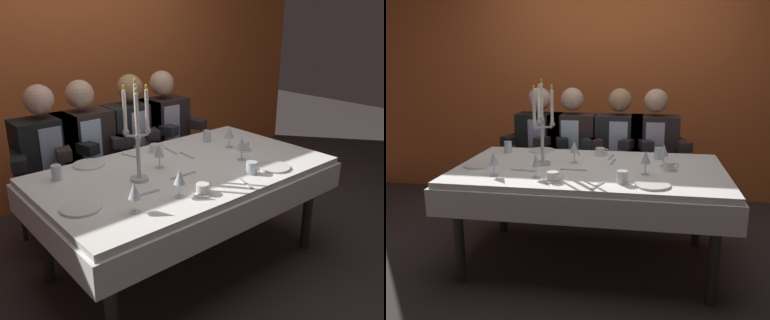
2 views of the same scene
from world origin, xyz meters
TOP-DOWN VIEW (x-y plane):
  - ground_plane at (0.00, 0.00)m, footprint 12.00×12.00m
  - back_wall at (0.00, 1.66)m, footprint 6.00×0.12m
  - dining_table at (0.00, 0.00)m, footprint 1.94×1.14m
  - candelabra at (-0.35, 0.01)m, footprint 0.15×0.17m
  - dinner_plate_0 at (0.44, -0.39)m, footprint 0.22×0.22m
  - dinner_plate_1 at (-0.47, 0.44)m, footprint 0.21×0.21m
  - dinner_plate_2 at (-0.79, -0.11)m, footprint 0.22×0.22m
  - wine_glass_0 at (0.52, 0.11)m, footprint 0.07×0.07m
  - wine_glass_1 at (-0.60, -0.33)m, footprint 0.07×0.07m
  - wine_glass_2 at (-0.31, -0.33)m, footprint 0.07×0.07m
  - wine_glass_3 at (-0.13, 0.10)m, footprint 0.07×0.07m
  - wine_glass_4 at (0.39, -0.14)m, footprint 0.07×0.07m
  - water_tumbler_0 at (-0.73, 0.35)m, footprint 0.06×0.06m
  - water_tumbler_1 at (0.25, -0.36)m, footprint 0.07×0.07m
  - water_tumbler_2 at (0.49, 0.32)m, footprint 0.06×0.06m
  - coffee_cup_0 at (-0.18, -0.38)m, footprint 0.13×0.12m
  - coffee_cup_1 at (0.56, -0.01)m, footprint 0.13×0.12m
  - coffee_cup_2 at (0.03, 0.38)m, footprint 0.13×0.12m
  - fork_0 at (-0.15, 0.42)m, footprint 0.07×0.17m
  - fork_1 at (0.11, -0.44)m, footprint 0.07×0.17m
  - fork_2 at (0.15, 0.17)m, footprint 0.04×0.17m
  - knife_3 at (-0.44, -0.18)m, footprint 0.19×0.03m
  - knife_4 at (-0.10, -0.11)m, footprint 0.19×0.03m
  - fork_5 at (0.13, 0.32)m, footprint 0.04×0.17m
  - seated_diner_0 at (-0.59, 0.89)m, footprint 0.63×0.48m
  - seated_diner_1 at (-0.29, 0.89)m, footprint 0.63×0.48m
  - seated_diner_2 at (0.15, 0.89)m, footprint 0.63×0.48m
  - seated_diner_3 at (0.47, 0.89)m, footprint 0.63×0.48m

SIDE VIEW (x-z plane):
  - ground_plane at x=0.00m, z-range 0.00..0.00m
  - dining_table at x=0.00m, z-range 0.25..0.99m
  - seated_diner_0 at x=-0.59m, z-range 0.12..1.36m
  - seated_diner_1 at x=-0.29m, z-range 0.12..1.36m
  - seated_diner_2 at x=0.15m, z-range 0.12..1.36m
  - seated_diner_3 at x=0.47m, z-range 0.12..1.36m
  - fork_0 at x=-0.15m, z-range 0.74..0.75m
  - fork_1 at x=0.11m, z-range 0.74..0.75m
  - fork_2 at x=0.15m, z-range 0.74..0.75m
  - knife_3 at x=-0.44m, z-range 0.74..0.75m
  - knife_4 at x=-0.10m, z-range 0.74..0.75m
  - fork_5 at x=0.13m, z-range 0.74..0.75m
  - dinner_plate_0 at x=0.44m, z-range 0.74..0.75m
  - dinner_plate_1 at x=-0.47m, z-range 0.74..0.75m
  - dinner_plate_2 at x=-0.79m, z-range 0.74..0.75m
  - coffee_cup_0 at x=-0.18m, z-range 0.74..0.80m
  - coffee_cup_1 at x=0.56m, z-range 0.74..0.80m
  - coffee_cup_2 at x=0.03m, z-range 0.74..0.80m
  - water_tumbler_1 at x=0.25m, z-range 0.74..0.82m
  - water_tumbler_2 at x=0.49m, z-range 0.74..0.83m
  - water_tumbler_0 at x=-0.73m, z-range 0.74..0.83m
  - wine_glass_0 at x=0.52m, z-range 0.77..0.94m
  - wine_glass_1 at x=-0.60m, z-range 0.77..0.94m
  - wine_glass_3 at x=-0.13m, z-range 0.77..0.94m
  - wine_glass_2 at x=-0.31m, z-range 0.77..0.94m
  - wine_glass_4 at x=0.39m, z-range 0.77..0.94m
  - candelabra at x=-0.35m, z-range 0.71..1.33m
  - back_wall at x=0.00m, z-range 0.00..2.70m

